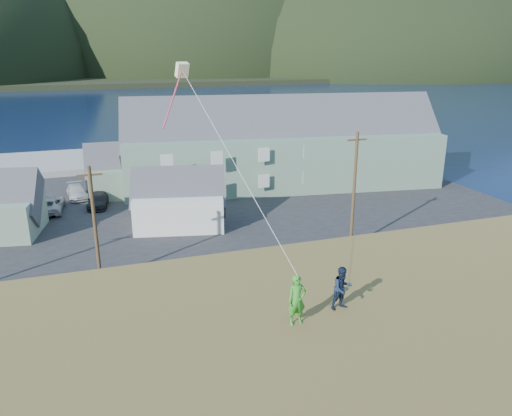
{
  "coord_description": "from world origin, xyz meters",
  "views": [
    {
      "loc": [
        -4.63,
        -31.48,
        15.54
      ],
      "look_at": [
        2.0,
        -11.8,
        8.8
      ],
      "focal_mm": 35.0,
      "sensor_mm": 36.0,
      "label": 1
    }
  ],
  "objects_px": {
    "kite_flyer_navy": "(342,288)",
    "shed_white": "(179,200)",
    "lodge": "(282,145)",
    "shed_palegreen_far": "(135,170)",
    "wharf": "(81,161)",
    "kite_flyer_green": "(297,300)"
  },
  "relations": [
    {
      "from": "wharf",
      "to": "lodge",
      "type": "bearing_deg",
      "value": -40.11
    },
    {
      "from": "shed_white",
      "to": "kite_flyer_navy",
      "type": "bearing_deg",
      "value": -76.78
    },
    {
      "from": "shed_white",
      "to": "kite_flyer_navy",
      "type": "distance_m",
      "value": 29.79
    },
    {
      "from": "wharf",
      "to": "shed_white",
      "type": "bearing_deg",
      "value": -73.85
    },
    {
      "from": "shed_palegreen_far",
      "to": "kite_flyer_navy",
      "type": "height_order",
      "value": "kite_flyer_navy"
    },
    {
      "from": "lodge",
      "to": "kite_flyer_navy",
      "type": "height_order",
      "value": "lodge"
    },
    {
      "from": "lodge",
      "to": "shed_white",
      "type": "relative_size",
      "value": 4.01
    },
    {
      "from": "shed_palegreen_far",
      "to": "kite_flyer_green",
      "type": "distance_m",
      "value": 42.22
    },
    {
      "from": "lodge",
      "to": "shed_white",
      "type": "xyz_separation_m",
      "value": [
        -13.88,
        -10.28,
        -2.31
      ]
    },
    {
      "from": "shed_palegreen_far",
      "to": "kite_flyer_navy",
      "type": "xyz_separation_m",
      "value": [
        3.04,
        -41.46,
        5.28
      ]
    },
    {
      "from": "wharf",
      "to": "shed_palegreen_far",
      "type": "distance_m",
      "value": 17.98
    },
    {
      "from": "lodge",
      "to": "kite_flyer_green",
      "type": "relative_size",
      "value": 22.21
    },
    {
      "from": "wharf",
      "to": "shed_palegreen_far",
      "type": "bearing_deg",
      "value": -71.14
    },
    {
      "from": "lodge",
      "to": "shed_white",
      "type": "height_order",
      "value": "lodge"
    },
    {
      "from": "lodge",
      "to": "shed_palegreen_far",
      "type": "distance_m",
      "value": 16.77
    },
    {
      "from": "shed_palegreen_far",
      "to": "kite_flyer_green",
      "type": "xyz_separation_m",
      "value": [
        1.24,
        -41.86,
        5.36
      ]
    },
    {
      "from": "shed_palegreen_far",
      "to": "lodge",
      "type": "bearing_deg",
      "value": -4.94
    },
    {
      "from": "kite_flyer_navy",
      "to": "lodge",
      "type": "bearing_deg",
      "value": 65.41
    },
    {
      "from": "lodge",
      "to": "kite_flyer_navy",
      "type": "relative_size",
      "value": 24.59
    },
    {
      "from": "wharf",
      "to": "kite_flyer_navy",
      "type": "distance_m",
      "value": 59.48
    },
    {
      "from": "kite_flyer_navy",
      "to": "shed_white",
      "type": "bearing_deg",
      "value": 85.0
    },
    {
      "from": "kite_flyer_green",
      "to": "kite_flyer_navy",
      "type": "distance_m",
      "value": 1.85
    }
  ]
}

